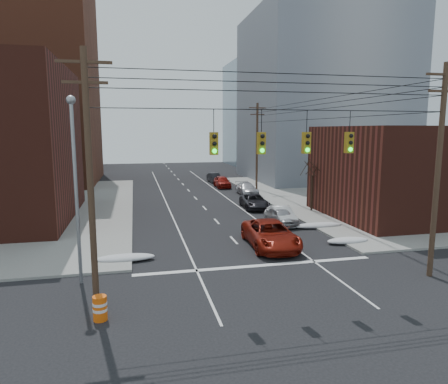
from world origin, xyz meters
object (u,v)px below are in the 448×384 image
parked_car_c (254,201)px  lot_car_d (21,199)px  parked_car_b (282,215)px  lot_car_a (50,207)px  parked_car_f (214,178)px  parked_car_e (222,182)px  parked_car_a (281,217)px  parked_car_d (247,189)px  lot_car_b (52,198)px  red_pickup (270,234)px  construction_barrel (100,308)px

parked_car_c → lot_car_d: (-22.73, 5.93, 0.07)m
parked_car_b → lot_car_a: bearing=161.6°
parked_car_c → parked_car_f: 20.31m
parked_car_e → parked_car_a: bearing=-88.7°
parked_car_e → parked_car_f: bearing=91.1°
parked_car_c → parked_car_d: 8.53m
lot_car_b → parked_car_f: bearing=-73.5°
parked_car_a → parked_car_b: size_ratio=0.96×
parked_car_b → lot_car_d: 26.27m
lot_car_a → lot_car_d: size_ratio=1.08×
lot_car_b → lot_car_d: bearing=67.4°
lot_car_d → parked_car_a: bearing=-134.9°
parked_car_f → lot_car_d: size_ratio=1.13×
parked_car_b → lot_car_b: lot_car_b is taller
red_pickup → parked_car_c: size_ratio=1.23×
lot_car_a → construction_barrel: lot_car_a is taller
lot_car_a → lot_car_d: (-3.64, 4.88, -0.03)m
parked_car_b → construction_barrel: size_ratio=4.10×
parked_car_f → parked_car_a: bearing=-93.4°
red_pickup → parked_car_b: (3.18, 6.23, -0.16)m
lot_car_a → red_pickup: bearing=-149.6°
lot_car_a → parked_car_d: bearing=-89.6°
parked_car_d → lot_car_b: 21.60m
parked_car_f → construction_barrel: 43.46m
parked_car_c → parked_car_f: bearing=94.5°
construction_barrel → parked_car_e: bearing=70.1°
parked_car_b → parked_car_f: size_ratio=1.02×
red_pickup → parked_car_e: red_pickup is taller
parked_car_f → lot_car_d: 26.90m
parked_car_c → lot_car_b: 20.67m
parked_car_c → lot_car_a: (-19.09, 1.05, 0.10)m
red_pickup → lot_car_b: bearing=135.1°
parked_car_f → construction_barrel: parked_car_f is taller
parked_car_b → parked_car_c: size_ratio=0.84×
red_pickup → lot_car_a: bearing=142.2°
red_pickup → lot_car_a: red_pickup is taller
parked_car_e → lot_car_b: size_ratio=0.89×
parked_car_a → lot_car_d: 26.27m
parked_car_f → lot_car_b: lot_car_b is taller
lot_car_a → parked_car_b: bearing=-130.6°
red_pickup → lot_car_b: 25.23m
parked_car_c → red_pickup: bearing=-97.9°
lot_car_b → construction_barrel: (6.81, -26.93, -0.34)m
parked_car_b → red_pickup: bearing=-114.0°
parked_car_a → parked_car_c: 7.10m
parked_car_e → lot_car_a: 23.57m
parked_car_d → lot_car_a: 21.95m
parked_car_a → parked_car_c: bearing=85.1°
red_pickup → construction_barrel: bearing=-138.1°
parked_car_e → lot_car_a: (-19.09, -13.83, 0.02)m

